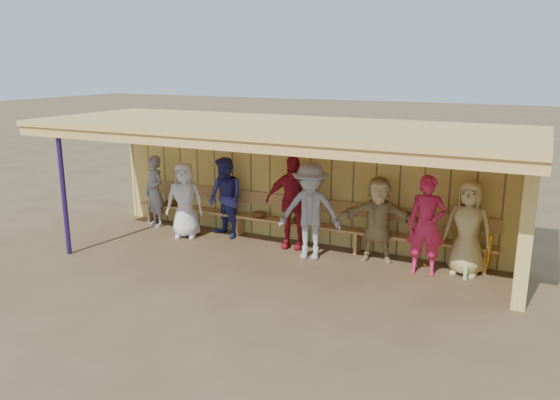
% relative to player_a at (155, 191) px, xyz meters
% --- Properties ---
extents(ground, '(90.00, 90.00, 0.00)m').
position_rel_player_a_xyz_m(ground, '(3.29, -0.81, -0.79)').
color(ground, brown).
rests_on(ground, ground).
extents(player_a, '(0.68, 0.57, 1.58)m').
position_rel_player_a_xyz_m(player_a, '(0.00, 0.00, 0.00)').
color(player_a, gray).
rests_on(player_a, ground).
extents(player_b, '(0.89, 0.74, 1.57)m').
position_rel_player_a_xyz_m(player_b, '(1.07, -0.37, -0.00)').
color(player_b, silver).
rests_on(player_b, ground).
extents(player_c, '(0.99, 0.89, 1.66)m').
position_rel_player_a_xyz_m(player_c, '(1.82, 0.00, 0.04)').
color(player_c, navy).
rests_on(player_c, ground).
extents(player_d, '(1.13, 0.63, 1.82)m').
position_rel_player_a_xyz_m(player_d, '(3.33, 0.00, 0.12)').
color(player_d, '#B01C2B').
rests_on(player_d, ground).
extents(player_e, '(1.28, 0.92, 1.79)m').
position_rel_player_a_xyz_m(player_e, '(3.88, -0.41, 0.11)').
color(player_e, '#919398').
rests_on(player_e, ground).
extents(player_f, '(1.52, 0.77, 1.57)m').
position_rel_player_a_xyz_m(player_f, '(5.03, 0.00, -0.00)').
color(player_f, tan).
rests_on(player_f, ground).
extents(player_g, '(0.67, 0.49, 1.71)m').
position_rel_player_a_xyz_m(player_g, '(5.94, -0.27, 0.07)').
color(player_g, '#C21F47').
rests_on(player_g, ground).
extents(player_h, '(0.84, 0.58, 1.64)m').
position_rel_player_a_xyz_m(player_h, '(6.58, 0.00, 0.03)').
color(player_h, tan).
rests_on(player_h, ground).
extents(dugout_structure, '(8.80, 3.20, 2.50)m').
position_rel_player_a_xyz_m(dugout_structure, '(3.68, -0.12, 0.91)').
color(dugout_structure, '#DCBB5E').
rests_on(dugout_structure, ground).
extents(bench, '(7.60, 0.34, 0.93)m').
position_rel_player_a_xyz_m(bench, '(3.29, 0.31, -0.26)').
color(bench, tan).
rests_on(bench, ground).
extents(dugout_equipment, '(6.87, 0.62, 0.80)m').
position_rel_player_a_xyz_m(dugout_equipment, '(2.95, 0.18, -0.30)').
color(dugout_equipment, orange).
rests_on(dugout_equipment, ground).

